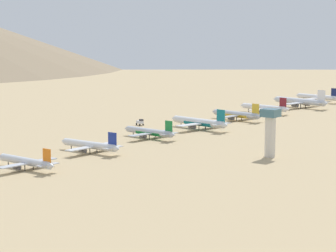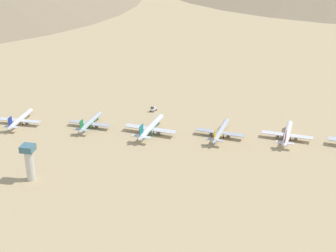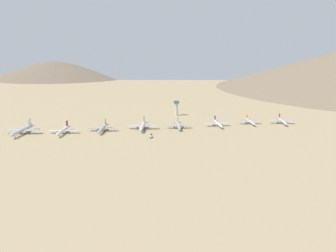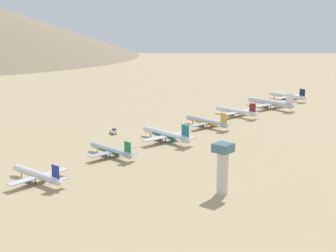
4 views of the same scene
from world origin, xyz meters
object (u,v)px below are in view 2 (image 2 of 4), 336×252
object	(u,v)px
service_truck	(153,109)
parked_jet_5	(90,122)
parked_jet_2	(287,134)
control_tower	(29,160)
parked_jet_3	(221,131)
parked_jet_4	(151,127)
parked_jet_6	(20,119)

from	to	relation	value
service_truck	parked_jet_5	bearing A→B (deg)	134.41
parked_jet_2	control_tower	distance (m)	165.96
parked_jet_3	service_truck	world-z (taller)	parked_jet_3
parked_jet_2	parked_jet_3	world-z (taller)	parked_jet_2
parked_jet_3	control_tower	world-z (taller)	control_tower
parked_jet_4	service_truck	bearing A→B (deg)	9.84
parked_jet_6	service_truck	bearing A→B (deg)	-65.04
parked_jet_4	service_truck	xyz separation A→B (m)	(38.38, 6.66, -2.20)
parked_jet_3	parked_jet_4	distance (m)	47.23
parked_jet_3	parked_jet_4	world-z (taller)	parked_jet_4
parked_jet_6	parked_jet_4	bearing A→B (deg)	-88.59
service_truck	parked_jet_2	bearing A→B (deg)	-107.56
control_tower	parked_jet_4	bearing A→B (deg)	-35.61
parked_jet_4	parked_jet_6	world-z (taller)	parked_jet_4
parked_jet_6	control_tower	bearing A→B (deg)	-150.38
parked_jet_5	parked_jet_6	xyz separation A→B (m)	(-4.37, 50.35, 0.11)
service_truck	parked_jet_3	bearing A→B (deg)	-123.07
parked_jet_2	service_truck	bearing A→B (deg)	72.44
parked_jet_3	control_tower	bearing A→B (deg)	127.75
parked_jet_2	control_tower	world-z (taller)	control_tower
parked_jet_2	control_tower	bearing A→B (deg)	119.55
parked_jet_6	service_truck	distance (m)	96.46
parked_jet_4	parked_jet_6	distance (m)	94.12
parked_jet_3	control_tower	size ratio (longest dim) A/B	1.86
parked_jet_5	service_truck	bearing A→B (deg)	-45.59
parked_jet_4	control_tower	world-z (taller)	control_tower
parked_jet_5	parked_jet_6	distance (m)	50.54
parked_jet_4	control_tower	distance (m)	91.71
parked_jet_5	parked_jet_3	bearing A→B (deg)	-89.16
parked_jet_6	parked_jet_3	bearing A→B (deg)	-87.69
parked_jet_3	parked_jet_4	xyz separation A→B (m)	(-3.37, 47.11, 0.37)
parked_jet_4	parked_jet_6	xyz separation A→B (m)	(-2.32, 94.09, -0.61)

